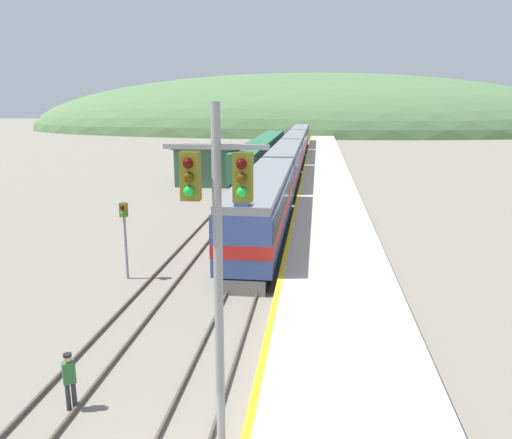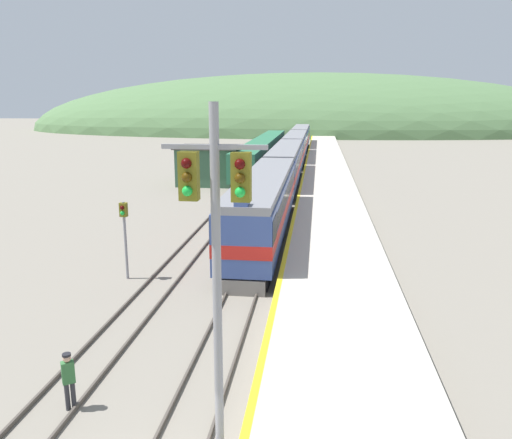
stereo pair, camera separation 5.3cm
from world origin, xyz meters
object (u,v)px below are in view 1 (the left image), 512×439
(signal_mast_main, at_px, (218,249))
(carriage_second, at_px, (286,164))
(carriage_third, at_px, (295,147))
(siding_train, at_px, (263,152))
(signal_post_siding, at_px, (124,224))
(express_train_lead_car, at_px, (264,205))
(track_worker, at_px, (69,378))
(carriage_fourth, at_px, (300,137))

(signal_mast_main, bearing_deg, carriage_second, 91.74)
(carriage_third, distance_m, siding_train, 6.72)
(siding_train, distance_m, signal_post_siding, 46.87)
(express_train_lead_car, bearing_deg, carriage_third, 90.00)
(signal_post_siding, bearing_deg, carriage_third, 83.19)
(carriage_third, xyz_separation_m, track_worker, (-3.68, -63.06, -1.29))
(carriage_second, bearing_deg, signal_mast_main, -88.26)
(carriage_fourth, relative_size, signal_post_siding, 5.14)
(signal_mast_main, relative_size, track_worker, 4.94)
(carriage_third, relative_size, track_worker, 11.53)
(carriage_fourth, height_order, signal_post_siding, carriage_fourth)
(express_train_lead_car, height_order, signal_post_siding, express_train_lead_car)
(express_train_lead_car, relative_size, signal_post_siding, 5.07)
(siding_train, height_order, signal_post_siding, signal_post_siding)
(carriage_fourth, bearing_deg, signal_mast_main, -89.13)
(express_train_lead_car, relative_size, track_worker, 11.36)
(signal_mast_main, bearing_deg, signal_post_siding, 119.30)
(siding_train, xyz_separation_m, signal_post_siding, (-1.98, -46.82, 0.93))
(carriage_second, height_order, carriage_third, same)
(carriage_second, bearing_deg, track_worker, -95.09)
(signal_post_siding, bearing_deg, carriage_fourth, 85.19)
(siding_train, distance_m, signal_mast_main, 60.63)
(signal_post_siding, relative_size, track_worker, 2.24)
(signal_post_siding, bearing_deg, track_worker, -77.07)
(express_train_lead_car, bearing_deg, siding_train, 96.29)
(signal_post_siding, height_order, track_worker, signal_post_siding)
(carriage_second, distance_m, carriage_third, 21.79)
(carriage_second, relative_size, siding_train, 0.49)
(signal_post_siding, bearing_deg, siding_train, 87.58)
(carriage_fourth, height_order, siding_train, carriage_fourth)
(siding_train, bearing_deg, carriage_fourth, 81.08)
(carriage_fourth, bearing_deg, carriage_third, -90.00)
(carriage_second, distance_m, signal_post_siding, 30.88)
(express_train_lead_car, height_order, carriage_third, express_train_lead_car)
(track_worker, bearing_deg, carriage_fourth, 87.52)
(carriage_third, bearing_deg, track_worker, -93.34)
(siding_train, relative_size, signal_mast_main, 4.76)
(express_train_lead_car, distance_m, carriage_fourth, 65.43)
(carriage_second, xyz_separation_m, track_worker, (-3.68, -41.27, -1.29))
(carriage_second, relative_size, track_worker, 11.53)
(express_train_lead_car, bearing_deg, signal_post_siding, -126.55)
(track_worker, bearing_deg, carriage_second, 84.91)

